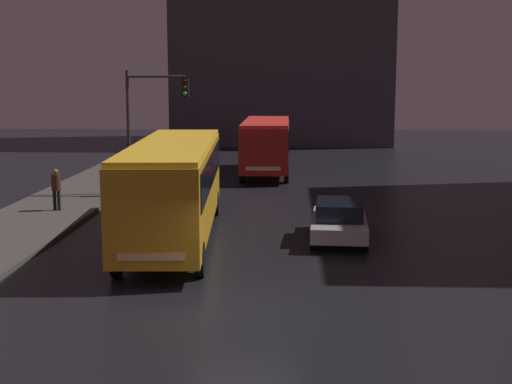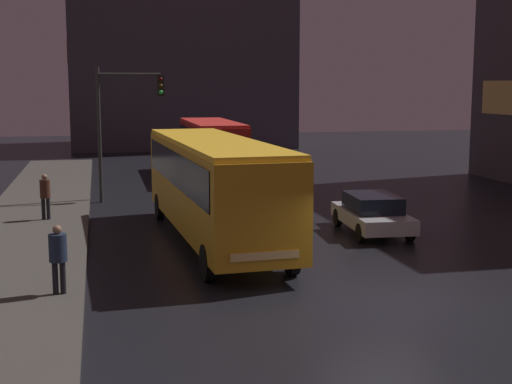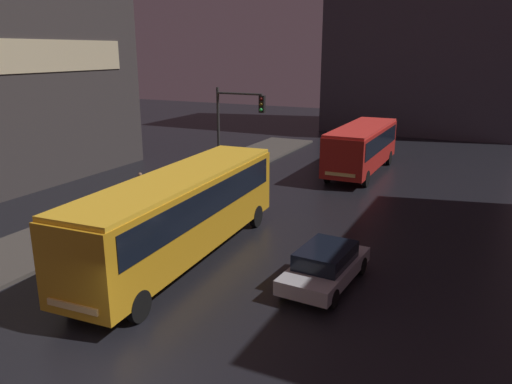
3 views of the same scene
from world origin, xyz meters
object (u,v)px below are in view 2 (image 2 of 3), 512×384
bus_far (212,142)px  car_taxi (372,213)px  pedestrian_near (58,252)px  bus_near (214,179)px  pedestrian_mid (45,193)px  traffic_light_main (122,112)px

bus_far → car_taxi: size_ratio=2.16×
car_taxi → pedestrian_near: size_ratio=2.59×
bus_far → bus_near: bearing=81.4°
bus_near → pedestrian_mid: (-5.67, 4.62, -0.93)m
car_taxi → pedestrian_near: (-10.37, -5.81, 0.47)m
bus_near → car_taxi: size_ratio=2.75×
car_taxi → pedestrian_mid: pedestrian_mid is taller
bus_near → traffic_light_main: size_ratio=2.04×
bus_far → pedestrian_near: size_ratio=5.60×
pedestrian_near → pedestrian_mid: bearing=163.4°
bus_near → traffic_light_main: bearing=-77.2°
pedestrian_mid → bus_near: bearing=136.7°
pedestrian_near → bus_near: bearing=117.4°
bus_near → pedestrian_mid: size_ratio=7.01×
bus_near → bus_far: bus_near is taller
car_taxi → traffic_light_main: bearing=-43.0°
bus_far → traffic_light_main: traffic_light_main is taller
pedestrian_near → pedestrian_mid: pedestrian_mid is taller
bus_near → pedestrian_mid: bearing=-42.3°
car_taxi → pedestrian_mid: bearing=-17.1°
bus_near → traffic_light_main: 9.65m
pedestrian_mid → car_taxi: bearing=155.2°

